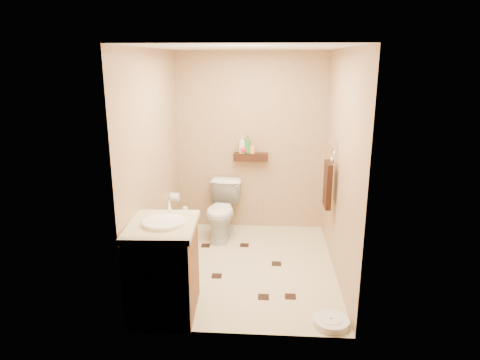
{
  "coord_description": "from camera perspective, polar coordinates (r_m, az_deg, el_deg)",
  "views": [
    {
      "loc": [
        0.23,
        -4.44,
        2.29
      ],
      "look_at": [
        -0.08,
        0.25,
        0.96
      ],
      "focal_mm": 32.0,
      "sensor_mm": 36.0,
      "label": 1
    }
  ],
  "objects": [
    {
      "name": "toilet_brush",
      "position": [
        5.63,
        -7.25,
        -6.44
      ],
      "size": [
        0.11,
        0.11,
        0.47
      ],
      "color": "#18615E",
      "rests_on": "ground"
    },
    {
      "name": "ground",
      "position": [
        5.0,
        0.78,
        -11.42
      ],
      "size": [
        2.5,
        2.5,
        0.0
      ],
      "primitive_type": "plane",
      "color": "beige",
      "rests_on": "ground"
    },
    {
      "name": "towel_ring",
      "position": [
        4.92,
        11.66,
        -0.33
      ],
      "size": [
        0.12,
        0.3,
        0.76
      ],
      "color": "silver",
      "rests_on": "wall_right"
    },
    {
      "name": "bottle_a",
      "position": [
        5.72,
        0.29,
        4.75
      ],
      "size": [
        0.12,
        0.12,
        0.23
      ],
      "primitive_type": "imported",
      "rotation": [
        0.0,
        0.0,
        1.95
      ],
      "color": "silver",
      "rests_on": "wall_shelf"
    },
    {
      "name": "toilet_paper",
      "position": [
        5.49,
        -8.69,
        -2.27
      ],
      "size": [
        0.12,
        0.11,
        0.12
      ],
      "color": "white",
      "rests_on": "wall_left"
    },
    {
      "name": "vanity",
      "position": [
        4.05,
        -10.08,
        -11.37
      ],
      "size": [
        0.63,
        0.75,
        1.02
      ],
      "rotation": [
        0.0,
        0.0,
        0.05
      ],
      "color": "brown",
      "rests_on": "ground"
    },
    {
      "name": "ceiling",
      "position": [
        4.44,
        0.9,
        17.27
      ],
      "size": [
        2.0,
        2.5,
        0.02
      ],
      "primitive_type": "cube",
      "color": "white",
      "rests_on": "wall_back"
    },
    {
      "name": "bottle_c",
      "position": [
        5.73,
        0.48,
        4.32
      ],
      "size": [
        0.13,
        0.13,
        0.15
      ],
      "primitive_type": "imported",
      "rotation": [
        0.0,
        0.0,
        4.85
      ],
      "color": "red",
      "rests_on": "wall_shelf"
    },
    {
      "name": "wall_shelf",
      "position": [
        5.75,
        1.45,
        3.1
      ],
      "size": [
        0.46,
        0.14,
        0.1
      ],
      "primitive_type": "cube",
      "color": "#3B1F10",
      "rests_on": "wall_back"
    },
    {
      "name": "bottle_b",
      "position": [
        5.73,
        0.34,
        4.4
      ],
      "size": [
        0.09,
        0.09,
        0.16
      ],
      "primitive_type": "imported",
      "rotation": [
        0.0,
        0.0,
        6.0
      ],
      "color": "#D4E530",
      "rests_on": "wall_shelf"
    },
    {
      "name": "bottle_d",
      "position": [
        5.72,
        1.02,
        4.79
      ],
      "size": [
        0.11,
        0.11,
        0.24
      ],
      "primitive_type": "imported",
      "rotation": [
        0.0,
        0.0,
        6.15
      ],
      "color": "#2D882E",
      "rests_on": "wall_shelf"
    },
    {
      "name": "wall_right",
      "position": [
        4.63,
        13.29,
        1.81
      ],
      "size": [
        0.04,
        2.5,
        2.4
      ],
      "primitive_type": "cube",
      "color": "tan",
      "rests_on": "ground"
    },
    {
      "name": "wall_left",
      "position": [
        4.73,
        -11.36,
        2.22
      ],
      "size": [
        0.04,
        2.5,
        2.4
      ],
      "primitive_type": "cube",
      "color": "tan",
      "rests_on": "ground"
    },
    {
      "name": "bottle_e",
      "position": [
        5.73,
        1.69,
        4.31
      ],
      "size": [
        0.08,
        0.08,
        0.15
      ],
      "primitive_type": "imported",
      "rotation": [
        0.0,
        0.0,
        2.88
      ],
      "color": "#FE9B54",
      "rests_on": "wall_shelf"
    },
    {
      "name": "wall_front",
      "position": [
        3.38,
        -0.29,
        -3.0
      ],
      "size": [
        2.0,
        0.04,
        2.4
      ],
      "primitive_type": "cube",
      "color": "tan",
      "rests_on": "ground"
    },
    {
      "name": "toilet",
      "position": [
        5.64,
        -2.4,
        -4.12
      ],
      "size": [
        0.48,
        0.75,
        0.73
      ],
      "primitive_type": "imported",
      "rotation": [
        0.0,
        0.0,
        -0.1
      ],
      "color": "white",
      "rests_on": "ground"
    },
    {
      "name": "wall_back",
      "position": [
        5.79,
        1.49,
        5.01
      ],
      "size": [
        2.0,
        0.04,
        2.4
      ],
      "primitive_type": "cube",
      "color": "tan",
      "rests_on": "ground"
    },
    {
      "name": "floor_accents",
      "position": [
        4.94,
        1.04,
        -11.71
      ],
      "size": [
        1.13,
        1.32,
        0.01
      ],
      "color": "black",
      "rests_on": "ground"
    },
    {
      "name": "bathroom_scale",
      "position": [
        4.1,
        12.05,
        -18.01
      ],
      "size": [
        0.39,
        0.39,
        0.06
      ],
      "rotation": [
        0.0,
        0.0,
        0.27
      ],
      "color": "white",
      "rests_on": "ground"
    }
  ]
}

